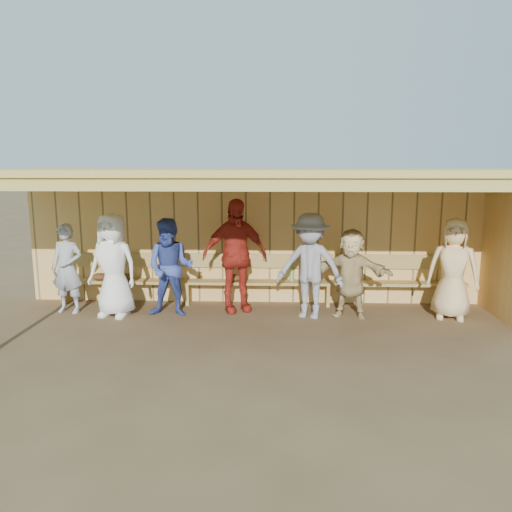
{
  "coord_description": "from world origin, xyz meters",
  "views": [
    {
      "loc": [
        0.32,
        -7.9,
        2.57
      ],
      "look_at": [
        0.0,
        0.35,
        1.05
      ],
      "focal_mm": 35.0,
      "sensor_mm": 36.0,
      "label": 1
    }
  ],
  "objects_px": {
    "player_e": "(310,266)",
    "bench": "(258,276)",
    "player_a": "(67,269)",
    "player_d": "(235,255)",
    "player_f": "(351,273)",
    "player_b": "(113,265)",
    "player_h": "(453,269)",
    "player_c": "(171,268)"
  },
  "relations": [
    {
      "from": "player_b",
      "to": "player_c",
      "type": "height_order",
      "value": "player_b"
    },
    {
      "from": "player_e",
      "to": "bench",
      "type": "height_order",
      "value": "player_e"
    },
    {
      "from": "bench",
      "to": "player_c",
      "type": "bearing_deg",
      "value": -151.54
    },
    {
      "from": "player_d",
      "to": "player_c",
      "type": "bearing_deg",
      "value": 175.56
    },
    {
      "from": "player_c",
      "to": "player_d",
      "type": "bearing_deg",
      "value": 21.09
    },
    {
      "from": "player_b",
      "to": "bench",
      "type": "height_order",
      "value": "player_b"
    },
    {
      "from": "player_d",
      "to": "bench",
      "type": "xyz_separation_m",
      "value": [
        0.38,
        0.45,
        -0.47
      ]
    },
    {
      "from": "player_f",
      "to": "player_b",
      "type": "bearing_deg",
      "value": -162.73
    },
    {
      "from": "player_a",
      "to": "player_d",
      "type": "xyz_separation_m",
      "value": [
        2.92,
        0.21,
        0.21
      ]
    },
    {
      "from": "player_e",
      "to": "player_d",
      "type": "bearing_deg",
      "value": -176.5
    },
    {
      "from": "player_h",
      "to": "bench",
      "type": "distance_m",
      "value": 3.4
    },
    {
      "from": "player_a",
      "to": "bench",
      "type": "relative_size",
      "value": 0.21
    },
    {
      "from": "player_h",
      "to": "player_a",
      "type": "bearing_deg",
      "value": -163.57
    },
    {
      "from": "player_f",
      "to": "bench",
      "type": "relative_size",
      "value": 0.2
    },
    {
      "from": "player_c",
      "to": "player_f",
      "type": "distance_m",
      "value": 3.06
    },
    {
      "from": "player_h",
      "to": "bench",
      "type": "bearing_deg",
      "value": -175.54
    },
    {
      "from": "player_a",
      "to": "player_e",
      "type": "height_order",
      "value": "player_e"
    },
    {
      "from": "player_a",
      "to": "player_e",
      "type": "xyz_separation_m",
      "value": [
        4.21,
        -0.13,
        0.1
      ]
    },
    {
      "from": "player_c",
      "to": "player_f",
      "type": "relative_size",
      "value": 1.11
    },
    {
      "from": "player_a",
      "to": "player_f",
      "type": "height_order",
      "value": "player_a"
    },
    {
      "from": "player_d",
      "to": "player_h",
      "type": "bearing_deg",
      "value": -26.68
    },
    {
      "from": "player_b",
      "to": "player_a",
      "type": "bearing_deg",
      "value": -178.19
    },
    {
      "from": "player_c",
      "to": "player_h",
      "type": "relative_size",
      "value": 0.99
    },
    {
      "from": "player_d",
      "to": "player_f",
      "type": "relative_size",
      "value": 1.32
    },
    {
      "from": "player_e",
      "to": "player_f",
      "type": "distance_m",
      "value": 0.71
    },
    {
      "from": "player_d",
      "to": "player_f",
      "type": "xyz_separation_m",
      "value": [
        1.98,
        -0.28,
        -0.24
      ]
    },
    {
      "from": "player_a",
      "to": "player_b",
      "type": "distance_m",
      "value": 0.9
    },
    {
      "from": "player_c",
      "to": "player_e",
      "type": "relative_size",
      "value": 0.95
    },
    {
      "from": "player_c",
      "to": "player_d",
      "type": "relative_size",
      "value": 0.84
    },
    {
      "from": "player_c",
      "to": "player_f",
      "type": "xyz_separation_m",
      "value": [
        3.06,
        0.06,
        -0.08
      ]
    },
    {
      "from": "player_e",
      "to": "player_h",
      "type": "bearing_deg",
      "value": 19.44
    },
    {
      "from": "bench",
      "to": "player_d",
      "type": "bearing_deg",
      "value": -130.43
    },
    {
      "from": "player_a",
      "to": "bench",
      "type": "height_order",
      "value": "player_a"
    },
    {
      "from": "player_b",
      "to": "player_h",
      "type": "relative_size",
      "value": 1.04
    },
    {
      "from": "player_e",
      "to": "player_f",
      "type": "bearing_deg",
      "value": 23.6
    },
    {
      "from": "player_e",
      "to": "bench",
      "type": "bearing_deg",
      "value": 157.38
    },
    {
      "from": "player_a",
      "to": "bench",
      "type": "xyz_separation_m",
      "value": [
        3.3,
        0.66,
        -0.26
      ]
    },
    {
      "from": "player_b",
      "to": "player_f",
      "type": "distance_m",
      "value": 4.03
    },
    {
      "from": "player_f",
      "to": "bench",
      "type": "xyz_separation_m",
      "value": [
        -1.6,
        0.72,
        -0.23
      ]
    },
    {
      "from": "player_b",
      "to": "bench",
      "type": "distance_m",
      "value": 2.59
    },
    {
      "from": "player_e",
      "to": "bench",
      "type": "distance_m",
      "value": 1.26
    },
    {
      "from": "player_e",
      "to": "player_h",
      "type": "relative_size",
      "value": 1.04
    }
  ]
}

